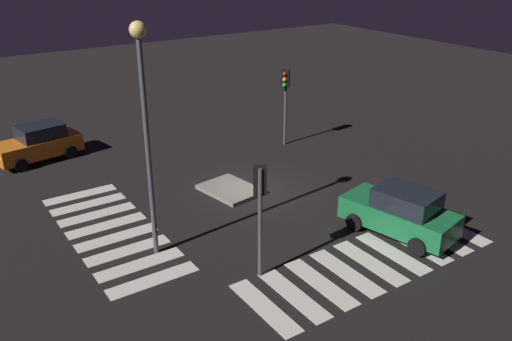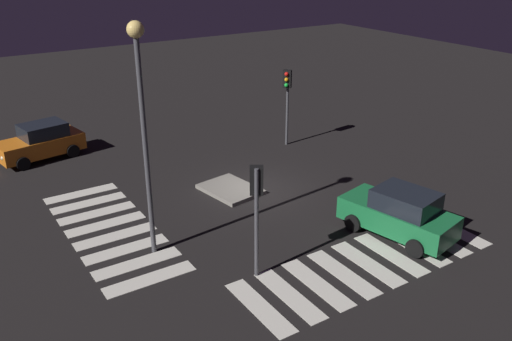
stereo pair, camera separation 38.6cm
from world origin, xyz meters
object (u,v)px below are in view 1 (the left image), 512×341
(car_orange, at_px, (38,143))
(traffic_light_west, at_px, (285,89))
(car_green, at_px, (400,212))
(street_lamp, at_px, (144,106))
(traffic_light_east, at_px, (260,194))
(traffic_island, at_px, (231,189))

(car_orange, relative_size, traffic_light_west, 1.06)
(car_orange, height_order, traffic_light_west, traffic_light_west)
(car_green, height_order, street_lamp, street_lamp)
(car_orange, relative_size, traffic_light_east, 1.13)
(traffic_light_east, bearing_deg, car_orange, 46.24)
(traffic_island, relative_size, traffic_light_west, 0.70)
(traffic_island, xyz_separation_m, car_green, (7.03, 3.44, 0.86))
(traffic_light_east, bearing_deg, car_green, -64.59)
(traffic_island, bearing_deg, traffic_light_west, 122.04)
(traffic_island, height_order, car_orange, car_orange)
(car_orange, distance_m, street_lamp, 12.90)
(car_orange, bearing_deg, street_lamp, 85.66)
(traffic_light_east, bearing_deg, traffic_light_west, -7.60)
(car_green, bearing_deg, traffic_light_east, 70.35)
(traffic_light_east, bearing_deg, street_lamp, 69.52)
(car_green, xyz_separation_m, traffic_light_east, (-0.78, -6.05, 2.07))
(car_orange, relative_size, street_lamp, 0.54)
(car_green, xyz_separation_m, car_orange, (-15.96, -9.71, -0.03))
(car_orange, xyz_separation_m, traffic_light_east, (15.19, 3.66, 2.10))
(traffic_light_west, bearing_deg, car_green, 36.32)
(car_green, relative_size, car_orange, 1.04)
(car_green, bearing_deg, car_orange, 18.96)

